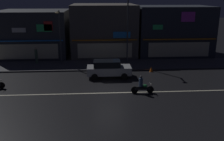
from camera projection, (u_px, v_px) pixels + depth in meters
name	position (u px, v px, depth m)	size (l,w,h in m)	color
ground_plane	(110.00, 93.00, 21.25)	(140.00, 140.00, 0.00)	black
lane_divider_stripe	(110.00, 93.00, 21.25)	(28.97, 0.16, 0.01)	beige
sidewalk_far	(106.00, 65.00, 29.46)	(30.50, 4.30, 0.14)	#4C4C4F
storefront_left_block	(104.00, 29.00, 34.75)	(8.26, 8.82, 6.62)	#56514C
storefront_center_block	(172.00, 31.00, 34.35)	(9.53, 6.75, 6.41)	#2D333D
storefront_right_block	(35.00, 33.00, 34.05)	(8.80, 8.34, 5.87)	#383A3F
streetlamp_west	(60.00, 33.00, 28.49)	(0.44, 1.64, 6.04)	#47494C
streetlamp_mid	(128.00, 23.00, 28.69)	(0.44, 1.64, 7.87)	#47494C
pedestrian_on_sidewalk	(36.00, 56.00, 29.70)	(0.32, 0.32, 1.85)	#4C664C
parked_car_near_kerb	(108.00, 68.00, 25.17)	(4.30, 1.98, 1.67)	#9EA0A5
motorcycle_lead	(142.00, 86.00, 21.05)	(1.90, 0.60, 1.52)	black
traffic_cone	(151.00, 69.00, 27.05)	(0.36, 0.36, 0.55)	orange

